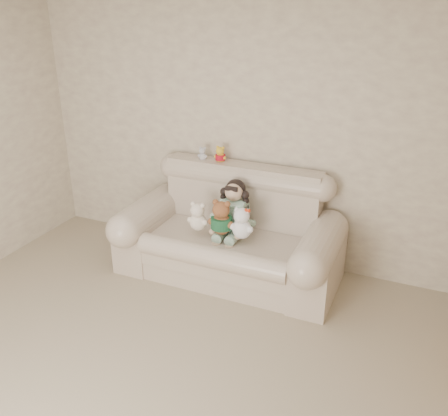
# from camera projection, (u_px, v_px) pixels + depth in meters

# --- Properties ---
(wall_back) EXTENTS (4.50, 0.00, 4.50)m
(wall_back) POSITION_uv_depth(u_px,v_px,m) (246.00, 133.00, 4.74)
(wall_back) COLOR beige
(wall_back) RESTS_ON ground
(sofa) EXTENTS (2.10, 0.95, 1.03)m
(sofa) POSITION_uv_depth(u_px,v_px,m) (228.00, 227.00, 4.62)
(sofa) COLOR beige
(sofa) RESTS_ON floor
(seated_child) EXTENTS (0.37, 0.44, 0.54)m
(seated_child) POSITION_uv_depth(u_px,v_px,m) (234.00, 207.00, 4.60)
(seated_child) COLOR #317850
(seated_child) RESTS_ON sofa
(brown_teddy) EXTENTS (0.26, 0.20, 0.39)m
(brown_teddy) POSITION_uv_depth(u_px,v_px,m) (221.00, 214.00, 4.44)
(brown_teddy) COLOR brown
(brown_teddy) RESTS_ON sofa
(white_cat) EXTENTS (0.25, 0.20, 0.36)m
(white_cat) POSITION_uv_depth(u_px,v_px,m) (242.00, 220.00, 4.37)
(white_cat) COLOR white
(white_cat) RESTS_ON sofa
(cream_teddy) EXTENTS (0.25, 0.22, 0.33)m
(cream_teddy) POSITION_uv_depth(u_px,v_px,m) (198.00, 214.00, 4.53)
(cream_teddy) COLOR white
(cream_teddy) RESTS_ON sofa
(yellow_mini_bear) EXTENTS (0.13, 0.11, 0.20)m
(yellow_mini_bear) POSITION_uv_depth(u_px,v_px,m) (220.00, 153.00, 4.78)
(yellow_mini_bear) COLOR yellow
(yellow_mini_bear) RESTS_ON sofa
(grey_mini_plush) EXTENTS (0.13, 0.12, 0.17)m
(grey_mini_plush) POSITION_uv_depth(u_px,v_px,m) (203.00, 152.00, 4.85)
(grey_mini_plush) COLOR silver
(grey_mini_plush) RESTS_ON sofa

